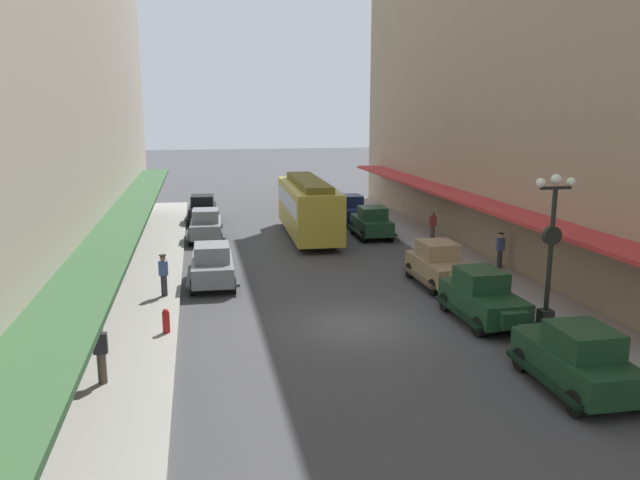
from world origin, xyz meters
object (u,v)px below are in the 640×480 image
object	(u,v)px
parked_car_4	(483,296)
parked_car_1	(439,264)
pedestrian_0	(101,353)
streetcar	(308,205)
lamp_post_with_clock	(551,243)
pedestrian_1	(500,250)
fire_hydrant	(166,321)
parked_car_7	(351,209)
parked_car_2	(203,208)
pedestrian_3	(164,275)
parked_car_6	(212,264)
parked_car_3	(372,221)
parked_car_5	(206,224)
pedestrian_2	(433,226)
parked_car_0	(577,357)

from	to	relation	value
parked_car_4	parked_car_1	bearing A→B (deg)	86.79
pedestrian_0	streetcar	bearing A→B (deg)	64.18
lamp_post_with_clock	pedestrian_1	size ratio (longest dim) A/B	3.09
streetcar	pedestrian_0	world-z (taller)	streetcar
fire_hydrant	parked_car_1	bearing A→B (deg)	19.90
parked_car_7	streetcar	distance (m)	5.50
parked_car_2	pedestrian_1	distance (m)	20.59
lamp_post_with_clock	pedestrian_1	world-z (taller)	lamp_post_with_clock
fire_hydrant	pedestrian_3	world-z (taller)	pedestrian_3
parked_car_6	parked_car_7	size ratio (longest dim) A/B	1.00
parked_car_3	lamp_post_with_clock	xyz separation A→B (m)	(1.60, -16.01, 2.04)
fire_hydrant	pedestrian_0	size ratio (longest dim) A/B	0.49
parked_car_1	pedestrian_0	world-z (taller)	parked_car_1
parked_car_1	parked_car_5	xyz separation A→B (m)	(-9.60, 11.30, 0.00)
pedestrian_0	pedestrian_1	world-z (taller)	same
parked_car_6	pedestrian_2	distance (m)	13.72
parked_car_0	streetcar	size ratio (longest dim) A/B	0.44
parked_car_0	fire_hydrant	xyz separation A→B (m)	(-10.88, 6.20, -0.38)
lamp_post_with_clock	pedestrian_2	world-z (taller)	lamp_post_with_clock
parked_car_4	lamp_post_with_clock	world-z (taller)	lamp_post_with_clock
pedestrian_0	parked_car_5	bearing A→B (deg)	80.70
fire_hydrant	pedestrian_2	xyz separation A→B (m)	(14.00, 11.92, 0.43)
parked_car_3	streetcar	size ratio (longest dim) A/B	0.44
parked_car_0	parked_car_7	size ratio (longest dim) A/B	1.00
pedestrian_0	pedestrian_3	distance (m)	7.93
parked_car_7	fire_hydrant	bearing A→B (deg)	-120.18
parked_car_2	pedestrian_2	world-z (taller)	parked_car_2
parked_car_0	parked_car_6	bearing A→B (deg)	127.30
parked_car_4	pedestrian_0	size ratio (longest dim) A/B	2.56
parked_car_6	lamp_post_with_clock	distance (m)	13.55
pedestrian_0	parked_car_7	bearing A→B (deg)	60.92
lamp_post_with_clock	fire_hydrant	world-z (taller)	lamp_post_with_clock
parked_car_5	parked_car_6	world-z (taller)	same
parked_car_3	pedestrian_2	bearing A→B (deg)	-40.34
parked_car_5	parked_car_2	bearing A→B (deg)	91.03
streetcar	pedestrian_0	xyz separation A→B (m)	(-9.01, -18.62, -0.89)
streetcar	lamp_post_with_clock	distance (m)	17.54
parked_car_2	parked_car_7	bearing A→B (deg)	-13.19
parked_car_6	pedestrian_2	size ratio (longest dim) A/B	2.61
parked_car_3	pedestrian_2	xyz separation A→B (m)	(2.85, -2.42, 0.05)
parked_car_2	parked_car_4	bearing A→B (deg)	-66.70
parked_car_1	parked_car_3	world-z (taller)	same
parked_car_0	streetcar	xyz separation A→B (m)	(-3.39, 21.22, 0.96)
parked_car_5	parked_car_7	size ratio (longest dim) A/B	1.01
parked_car_2	parked_car_7	xyz separation A→B (m)	(9.61, -2.25, 0.00)
parked_car_2	pedestrian_2	size ratio (longest dim) A/B	2.63
lamp_post_with_clock	fire_hydrant	size ratio (longest dim) A/B	6.29
parked_car_3	pedestrian_2	size ratio (longest dim) A/B	2.62
parked_car_5	pedestrian_1	xyz separation A→B (m)	(13.23, -9.71, 0.07)
parked_car_5	parked_car_7	distance (m)	10.21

